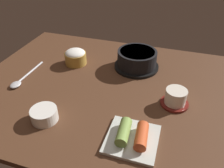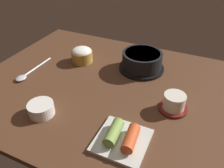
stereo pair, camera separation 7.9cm
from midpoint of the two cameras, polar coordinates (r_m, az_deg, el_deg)
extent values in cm
cube|color=#4C2D1C|center=(83.07, 2.03, -1.28)|extent=(100.00, 76.00, 2.00)
cylinder|color=black|center=(93.70, 9.85, 3.98)|extent=(18.26, 18.26, 1.07)
cylinder|color=black|center=(91.84, 10.08, 5.97)|extent=(15.91, 15.91, 6.40)
cylinder|color=#D15619|center=(90.47, 10.27, 7.57)|extent=(14.00, 14.00, 0.60)
cylinder|color=#B78C38|center=(97.30, -5.33, 6.94)|extent=(9.04, 9.04, 4.90)
ellipsoid|color=white|center=(96.15, -5.41, 8.23)|extent=(8.32, 8.32, 3.16)
cylinder|color=maroon|center=(76.17, 18.07, -6.01)|extent=(9.22, 9.22, 0.80)
cylinder|color=silver|center=(74.37, 18.47, -4.33)|extent=(6.90, 6.90, 4.97)
cylinder|color=#C6D18C|center=(73.06, 18.79, -3.01)|extent=(5.86, 5.86, 0.40)
cube|color=silver|center=(63.42, 6.21, -14.26)|extent=(14.08, 14.08, 1.00)
cylinder|color=#7A9E47|center=(62.28, 4.16, -12.30)|extent=(3.86, 8.65, 3.30)
cylinder|color=#C64C23|center=(61.41, 8.56, -13.62)|extent=(4.02, 8.70, 3.30)
cylinder|color=white|center=(72.20, -14.61, -6.26)|extent=(8.09, 8.09, 3.93)
cylinder|color=#B73323|center=(71.14, -14.81, -5.26)|extent=(6.63, 6.63, 0.50)
cylinder|color=#B7B7BC|center=(96.69, -16.49, 3.93)|extent=(1.22, 17.87, 0.80)
ellipsoid|color=#B7B7BC|center=(91.07, -19.85, 1.34)|extent=(3.60, 4.68, 1.26)
camera|label=1|loc=(0.04, -87.14, 2.04)|focal=35.99mm
camera|label=2|loc=(0.04, 92.86, -2.04)|focal=35.99mm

